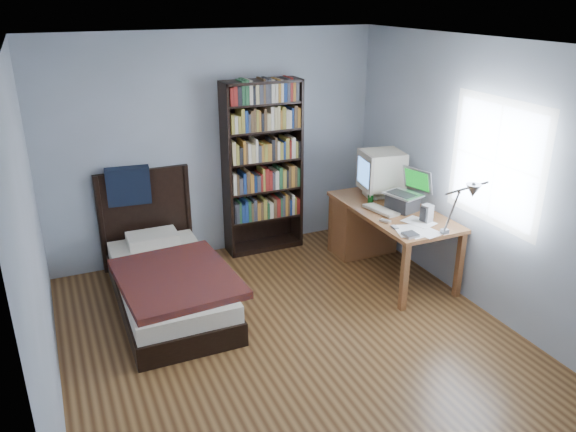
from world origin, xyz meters
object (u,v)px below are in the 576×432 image
object	(u,v)px
desk_lamp	(469,195)
bookshelf	(263,168)
desk	(370,223)
speaker	(427,214)
keyboard	(381,210)
soda_can	(370,199)
bed	(166,278)
crt_monitor	(380,171)
laptop	(404,199)

from	to	relation	value
desk_lamp	bookshelf	xyz separation A→B (m)	(-0.97, 2.27, -0.27)
desk	speaker	xyz separation A→B (m)	(0.10, -0.87, 0.41)
keyboard	soda_can	distance (m)	0.23
keyboard	bed	xyz separation A→B (m)	(-2.20, 0.34, -0.48)
bed	keyboard	bearing A→B (deg)	-8.75
desk_lamp	bookshelf	bearing A→B (deg)	113.20
crt_monitor	speaker	size ratio (longest dim) A/B	2.83
soda_can	bed	distance (m)	2.28
crt_monitor	bookshelf	world-z (taller)	bookshelf
desk	bookshelf	bearing A→B (deg)	145.19
desk_lamp	laptop	bearing A→B (deg)	82.81
laptop	soda_can	size ratio (longest dim) A/B	4.05
crt_monitor	keyboard	size ratio (longest dim) A/B	1.28
desk	crt_monitor	world-z (taller)	crt_monitor
laptop	speaker	distance (m)	0.38
bed	speaker	bearing A→B (deg)	-17.57
laptop	keyboard	world-z (taller)	laptop
soda_can	bookshelf	size ratio (longest dim) A/B	0.05
speaker	laptop	bearing A→B (deg)	76.85
crt_monitor	desk_lamp	size ratio (longest dim) A/B	0.78
bed	desk_lamp	bearing A→B (deg)	-32.52
desk	speaker	distance (m)	0.96
speaker	bed	xyz separation A→B (m)	(-2.45, 0.78, -0.56)
desk_lamp	speaker	distance (m)	0.84
bookshelf	speaker	bearing A→B (deg)	-54.65
speaker	soda_can	xyz separation A→B (m)	(-0.24, 0.67, -0.04)
speaker	soda_can	size ratio (longest dim) A/B	1.70
soda_can	bed	size ratio (longest dim) A/B	0.05
soda_can	bookshelf	bearing A→B (deg)	134.20
desk	laptop	distance (m)	0.66
desk	laptop	xyz separation A→B (m)	(0.09, -0.48, 0.43)
laptop	speaker	size ratio (longest dim) A/B	2.38
desk	laptop	bearing A→B (deg)	-79.21
desk	laptop	size ratio (longest dim) A/B	3.58
keyboard	soda_can	bearing A→B (deg)	75.03
speaker	bookshelf	bearing A→B (deg)	111.07
desk_lamp	bed	bearing A→B (deg)	147.48
crt_monitor	soda_can	world-z (taller)	crt_monitor
keyboard	speaker	bearing A→B (deg)	-71.91
laptop	speaker	bearing A→B (deg)	-88.87
crt_monitor	laptop	distance (m)	0.50
soda_can	keyboard	bearing A→B (deg)	-93.44
desk_lamp	keyboard	bearing A→B (deg)	95.32
bookshelf	desk_lamp	bearing A→B (deg)	-66.80
speaker	bed	world-z (taller)	bed
crt_monitor	keyboard	xyz separation A→B (m)	(-0.24, -0.42, -0.28)
desk_lamp	speaker	world-z (taller)	desk_lamp
soda_can	laptop	bearing A→B (deg)	-51.44
bookshelf	bed	bearing A→B (deg)	-149.21
soda_can	crt_monitor	bearing A→B (deg)	39.85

